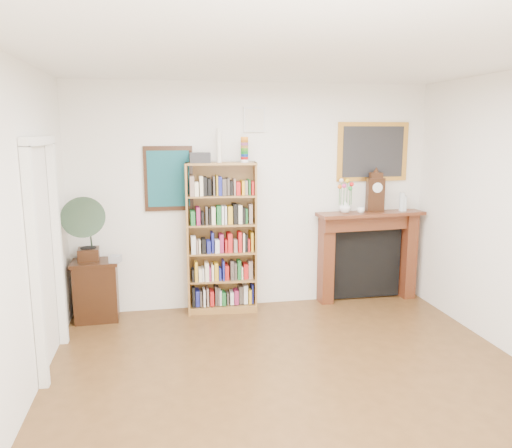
{
  "coord_description": "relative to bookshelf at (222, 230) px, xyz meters",
  "views": [
    {
      "loc": [
        -1.13,
        -3.6,
        2.22
      ],
      "look_at": [
        -0.14,
        1.6,
        1.23
      ],
      "focal_mm": 35.0,
      "sensor_mm": 36.0,
      "label": 1
    }
  ],
  "objects": [
    {
      "name": "room",
      "position": [
        0.43,
        -2.33,
        0.37
      ],
      "size": [
        4.51,
        5.01,
        2.81
      ],
      "color": "#4C3117",
      "rests_on": "ground"
    },
    {
      "name": "door_casing",
      "position": [
        -1.77,
        -1.13,
        0.23
      ],
      "size": [
        0.08,
        1.02,
        2.17
      ],
      "color": "white",
      "rests_on": "left_wall"
    },
    {
      "name": "teal_poster",
      "position": [
        -0.62,
        0.15,
        0.62
      ],
      "size": [
        0.58,
        0.04,
        0.78
      ],
      "color": "black",
      "rests_on": "back_wall"
    },
    {
      "name": "small_picture",
      "position": [
        0.43,
        0.15,
        1.32
      ],
      "size": [
        0.26,
        0.04,
        0.3
      ],
      "color": "white",
      "rests_on": "back_wall"
    },
    {
      "name": "gilt_painting",
      "position": [
        1.98,
        0.15,
        0.92
      ],
      "size": [
        0.95,
        0.04,
        0.75
      ],
      "color": "#C38932",
      "rests_on": "back_wall"
    },
    {
      "name": "bookshelf",
      "position": [
        0.0,
        0.0,
        0.0
      ],
      "size": [
        0.87,
        0.37,
        2.13
      ],
      "rotation": [
        0.0,
        0.0,
        -0.09
      ],
      "color": "brown",
      "rests_on": "floor"
    },
    {
      "name": "side_cabinet",
      "position": [
        -1.5,
        -0.04,
        -0.67
      ],
      "size": [
        0.54,
        0.4,
        0.72
      ],
      "primitive_type": "cube",
      "rotation": [
        0.0,
        0.0,
        0.03
      ],
      "color": "black",
      "rests_on": "floor"
    },
    {
      "name": "fireplace",
      "position": [
        1.93,
        0.07,
        -0.33
      ],
      "size": [
        1.43,
        0.43,
        1.19
      ],
      "rotation": [
        0.0,
        0.0,
        0.07
      ],
      "color": "#4F1E12",
      "rests_on": "floor"
    },
    {
      "name": "gramophone",
      "position": [
        -1.57,
        -0.13,
        0.13
      ],
      "size": [
        0.52,
        0.63,
        0.78
      ],
      "rotation": [
        0.0,
        0.0,
        0.08
      ],
      "color": "black",
      "rests_on": "side_cabinet"
    },
    {
      "name": "cd_stack",
      "position": [
        -1.26,
        -0.14,
        -0.27
      ],
      "size": [
        0.14,
        0.14,
        0.08
      ],
      "primitive_type": "cube",
      "rotation": [
        0.0,
        0.0,
        -0.24
      ],
      "color": "silver",
      "rests_on": "side_cabinet"
    },
    {
      "name": "mantel_clock",
      "position": [
        2.0,
        0.05,
        0.4
      ],
      "size": [
        0.23,
        0.15,
        0.5
      ],
      "rotation": [
        0.0,
        0.0,
        -0.11
      ],
      "color": "black",
      "rests_on": "fireplace"
    },
    {
      "name": "flower_vase",
      "position": [
        1.59,
        0.03,
        0.24
      ],
      "size": [
        0.16,
        0.16,
        0.16
      ],
      "primitive_type": "imported",
      "rotation": [
        0.0,
        0.0,
        0.04
      ],
      "color": "white",
      "rests_on": "fireplace"
    },
    {
      "name": "teacup",
      "position": [
        1.77,
        -0.03,
        0.19
      ],
      "size": [
        0.13,
        0.13,
        0.08
      ],
      "primitive_type": "imported",
      "rotation": [
        0.0,
        0.0,
        -0.41
      ],
      "color": "white",
      "rests_on": "fireplace"
    },
    {
      "name": "bottle_left",
      "position": [
        2.36,
        0.01,
        0.28
      ],
      "size": [
        0.07,
        0.07,
        0.24
      ],
      "primitive_type": "cylinder",
      "color": "silver",
      "rests_on": "fireplace"
    },
    {
      "name": "bottle_right",
      "position": [
        2.39,
        0.01,
        0.26
      ],
      "size": [
        0.06,
        0.06,
        0.2
      ],
      "primitive_type": "cylinder",
      "color": "silver",
      "rests_on": "fireplace"
    }
  ]
}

